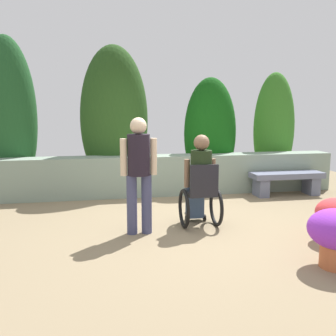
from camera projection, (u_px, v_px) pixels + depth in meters
ground_plane at (191, 225)px, 5.44m from camera, size 10.09×10.09×0.00m
stone_retaining_wall at (165, 175)px, 7.42m from camera, size 6.93×0.50×0.78m
hedge_backdrop at (137, 123)px, 7.71m from camera, size 6.66×0.97×3.08m
stone_bench at (287, 180)px, 7.34m from camera, size 1.43×0.43×0.46m
person_in_wheelchair at (200, 184)px, 5.33m from camera, size 0.53×0.66×1.33m
person_standing_companion at (139, 168)px, 4.96m from camera, size 0.49×0.30×1.57m
flower_pot_purple_near at (336, 218)px, 4.75m from camera, size 0.51×0.51×0.56m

